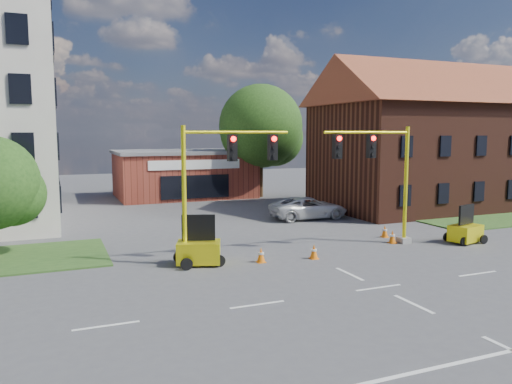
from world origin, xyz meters
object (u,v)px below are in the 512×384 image
Objects in this scene: trailer_east at (466,231)px; pickup_white at (309,208)px; signal_mast_east at (380,171)px; signal_mast_west at (220,177)px; trailer_west at (199,250)px.

trailer_east is 10.79m from pickup_white.
signal_mast_east is 1.15× the size of pickup_white.
signal_mast_east is 9.34m from pickup_white.
signal_mast_west is 1.15× the size of pickup_white.
pickup_white is at bearing 97.18° from trailer_east.
trailer_west reaches higher than pickup_white.
pickup_white is at bearing 43.31° from signal_mast_west.
trailer_west is (-9.77, -0.15, -3.24)m from signal_mast_east.
pickup_white is (-4.17, 9.95, 0.13)m from trailer_east.
signal_mast_west is 2.80× the size of trailer_west.
trailer_east is 0.37× the size of pickup_white.
trailer_west is 13.67m from pickup_white.
trailer_east is at bearing -14.01° from signal_mast_east.
trailer_west is (-1.06, -0.15, -3.24)m from signal_mast_west.
pickup_white is (0.59, 8.77, -3.17)m from signal_mast_east.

